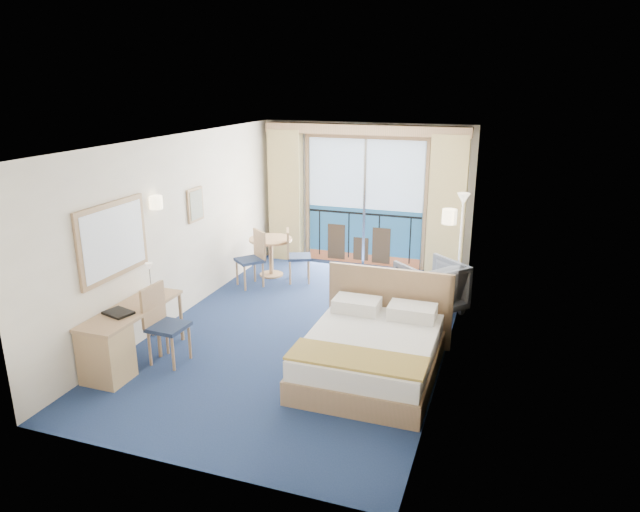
{
  "coord_description": "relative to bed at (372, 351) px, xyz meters",
  "views": [
    {
      "loc": [
        2.65,
        -7.07,
        3.46
      ],
      "look_at": [
        0.15,
        0.2,
        1.06
      ],
      "focal_mm": 32.0,
      "sensor_mm": 36.0,
      "label": 1
    }
  ],
  "objects": [
    {
      "name": "curtain_right",
      "position": [
        0.34,
        4.01,
        0.98
      ],
      "size": [
        0.65,
        0.22,
        2.55
      ],
      "primitive_type": "cube",
      "color": "tan",
      "rests_on": "room_walls"
    },
    {
      "name": "curtain_left",
      "position": [
        -2.76,
        4.01,
        0.98
      ],
      "size": [
        0.65,
        0.22,
        2.55
      ],
      "primitive_type": "cube",
      "color": "tan",
      "rests_on": "room_walls"
    },
    {
      "name": "bed",
      "position": [
        0.0,
        0.0,
        0.0
      ],
      "size": [
        1.69,
        2.0,
        1.06
      ],
      "color": "tan",
      "rests_on": "ground"
    },
    {
      "name": "balcony_door",
      "position": [
        -1.22,
        4.16,
        0.85
      ],
      "size": [
        2.36,
        0.03,
        2.52
      ],
      "color": "navy",
      "rests_on": "room_walls"
    },
    {
      "name": "pelmet",
      "position": [
        -1.21,
        4.04,
        2.28
      ],
      "size": [
        3.8,
        0.25,
        0.18
      ],
      "primitive_type": "cube",
      "color": "tan",
      "rests_on": "room_walls"
    },
    {
      "name": "sconce_left",
      "position": [
        -3.15,
        0.34,
        1.55
      ],
      "size": [
        0.18,
        0.18,
        0.18
      ],
      "primitive_type": "cylinder",
      "color": "#FFE7B2",
      "rests_on": "room_walls"
    },
    {
      "name": "wall_print",
      "position": [
        -3.18,
        1.39,
        1.3
      ],
      "size": [
        0.04,
        0.42,
        0.52
      ],
      "color": "tan",
      "rests_on": "room_walls"
    },
    {
      "name": "table_chair_b",
      "position": [
        -2.69,
        2.37,
        0.25
      ],
      "size": [
        0.6,
        0.6,
        0.98
      ],
      "rotation": [
        0.0,
        0.0,
        -0.7
      ],
      "color": "#202D4B",
      "rests_on": "ground"
    },
    {
      "name": "floor_lamp",
      "position": [
        0.67,
        3.37,
        0.96
      ],
      "size": [
        0.23,
        0.23,
        1.66
      ],
      "color": "silver",
      "rests_on": "ground"
    },
    {
      "name": "mirror",
      "position": [
        -3.18,
        -0.56,
        1.25
      ],
      "size": [
        0.05,
        1.25,
        0.95
      ],
      "color": "tan",
      "rests_on": "room_walls"
    },
    {
      "name": "room_walls",
      "position": [
        -1.21,
        0.94,
        1.48
      ],
      "size": [
        4.04,
        6.54,
        2.72
      ],
      "color": "beige",
      "rests_on": "ground"
    },
    {
      "name": "folder",
      "position": [
        -2.97,
        -0.87,
        0.44
      ],
      "size": [
        0.39,
        0.33,
        0.03
      ],
      "primitive_type": "cube",
      "rotation": [
        0.0,
        0.0,
        -0.28
      ],
      "color": "black",
      "rests_on": "desk"
    },
    {
      "name": "desk_chair",
      "position": [
        -2.58,
        -0.55,
        0.27
      ],
      "size": [
        0.47,
        0.46,
        1.01
      ],
      "rotation": [
        0.0,
        0.0,
        1.51
      ],
      "color": "#202D4B",
      "rests_on": "ground"
    },
    {
      "name": "round_table",
      "position": [
        -2.63,
        2.95,
        0.23
      ],
      "size": [
        0.78,
        0.78,
        0.7
      ],
      "color": "tan",
      "rests_on": "ground"
    },
    {
      "name": "nightstand",
      "position": [
        0.55,
        1.18,
        -0.01
      ],
      "size": [
        0.44,
        0.42,
        0.58
      ],
      "primitive_type": "cube",
      "color": "tan",
      "rests_on": "ground"
    },
    {
      "name": "desk",
      "position": [
        -2.94,
        -1.08,
        0.1
      ],
      "size": [
        0.53,
        1.54,
        0.72
      ],
      "color": "tan",
      "rests_on": "ground"
    },
    {
      "name": "desk_lamp",
      "position": [
        -3.01,
        -0.13,
        0.72
      ],
      "size": [
        0.11,
        0.11,
        0.4
      ],
      "color": "silver",
      "rests_on": "desk"
    },
    {
      "name": "armchair",
      "position": [
        0.38,
        2.21,
        0.1
      ],
      "size": [
        1.22,
        1.22,
        0.8
      ],
      "primitive_type": "imported",
      "rotation": [
        0.0,
        0.0,
        3.99
      ],
      "color": "#4C515D",
      "rests_on": "ground"
    },
    {
      "name": "phone",
      "position": [
        0.52,
        1.16,
        0.32
      ],
      "size": [
        0.19,
        0.16,
        0.07
      ],
      "primitive_type": "cube",
      "rotation": [
        0.0,
        0.0,
        -0.2
      ],
      "color": "beige",
      "rests_on": "nightstand"
    },
    {
      "name": "floor",
      "position": [
        -1.21,
        0.94,
        -0.3
      ],
      "size": [
        6.5,
        6.5,
        0.0
      ],
      "primitive_type": "plane",
      "color": "navy",
      "rests_on": "ground"
    },
    {
      "name": "sconce_right",
      "position": [
        0.73,
        0.79,
        1.55
      ],
      "size": [
        0.18,
        0.18,
        0.18
      ],
      "primitive_type": "cylinder",
      "color": "#FFE7B2",
      "rests_on": "room_walls"
    },
    {
      "name": "table_chair_a",
      "position": [
        -2.11,
        2.78,
        0.24
      ],
      "size": [
        0.54,
        0.53,
        0.94
      ],
      "rotation": [
        0.0,
        0.0,
        1.96
      ],
      "color": "#202D4B",
      "rests_on": "ground"
    }
  ]
}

